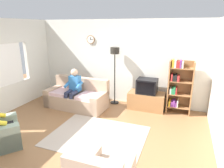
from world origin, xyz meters
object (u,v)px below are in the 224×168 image
(bookshelf, at_px, (178,86))
(floor_lamp, at_px, (115,60))
(tv, at_px, (147,86))
(couch, at_px, (77,98))
(tv_stand, at_px, (146,101))
(person_on_couch, at_px, (73,87))

(bookshelf, xyz_separation_m, floor_lamp, (-1.97, 0.03, 0.62))
(tv, relative_size, bookshelf, 0.38)
(couch, distance_m, tv_stand, 2.18)
(tv, distance_m, bookshelf, 0.90)
(tv_stand, distance_m, floor_lamp, 1.61)
(tv, bearing_deg, couch, -163.68)
(tv, bearing_deg, tv_stand, 90.00)
(tv_stand, bearing_deg, tv, -90.00)
(tv_stand, bearing_deg, bookshelf, 4.44)
(couch, bearing_deg, bookshelf, 13.31)
(floor_lamp, bearing_deg, couch, -143.78)
(floor_lamp, height_order, person_on_couch, floor_lamp)
(tv_stand, relative_size, floor_lamp, 0.59)
(bookshelf, bearing_deg, person_on_couch, -164.91)
(tv_stand, height_order, bookshelf, bookshelf)
(person_on_couch, bearing_deg, floor_lamp, 38.90)
(couch, bearing_deg, tv_stand, 16.94)
(couch, height_order, floor_lamp, floor_lamp)
(tv_stand, xyz_separation_m, bookshelf, (0.89, 0.07, 0.57))
(tv, distance_m, floor_lamp, 1.30)
(bookshelf, distance_m, person_on_couch, 3.13)
(tv, height_order, floor_lamp, floor_lamp)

